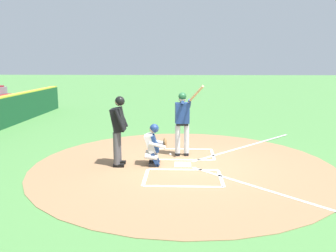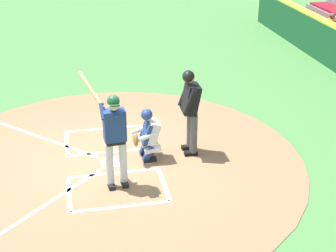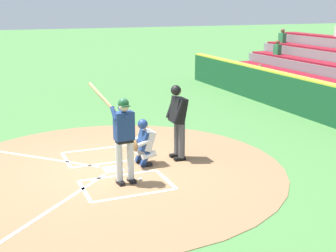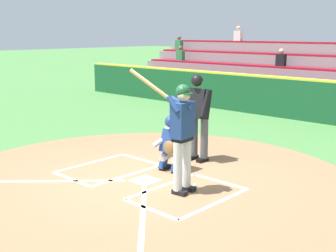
{
  "view_description": "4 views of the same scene",
  "coord_description": "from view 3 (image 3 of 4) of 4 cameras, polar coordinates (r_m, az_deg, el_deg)",
  "views": [
    {
      "loc": [
        8.87,
        -0.07,
        2.76
      ],
      "look_at": [
        -0.11,
        -0.4,
        1.04
      ],
      "focal_mm": 36.6,
      "sensor_mm": 36.0,
      "label": 1
    },
    {
      "loc": [
        -9.23,
        0.67,
        5.2
      ],
      "look_at": [
        -0.47,
        -1.1,
        0.96
      ],
      "focal_mm": 54.11,
      "sensor_mm": 36.0,
      "label": 2
    },
    {
      "loc": [
        -9.88,
        2.64,
        3.77
      ],
      "look_at": [
        -0.16,
        -1.31,
        0.96
      ],
      "focal_mm": 49.46,
      "sensor_mm": 36.0,
      "label": 3
    },
    {
      "loc": [
        -5.68,
        5.41,
        2.7
      ],
      "look_at": [
        0.44,
        -1.09,
        0.82
      ],
      "focal_mm": 47.36,
      "sensor_mm": 36.0,
      "label": 4
    }
  ],
  "objects": [
    {
      "name": "ground_plane",
      "position": [
        10.9,
        -6.77,
        -5.36
      ],
      "size": [
        120.0,
        120.0,
        0.0
      ],
      "primitive_type": "plane",
      "color": "#4C8442"
    },
    {
      "name": "catcher",
      "position": [
        10.96,
        -3.0,
        -1.9
      ],
      "size": [
        0.61,
        0.61,
        1.13
      ],
      "color": "black",
      "rests_on": "ground"
    },
    {
      "name": "home_plate_and_chalk",
      "position": [
        10.71,
        -11.33,
        -5.84
      ],
      "size": [
        7.93,
        4.91,
        0.01
      ],
      "color": "white",
      "rests_on": "dirt_circle"
    },
    {
      "name": "baseball",
      "position": [
        10.18,
        -3.42,
        -6.56
      ],
      "size": [
        0.07,
        0.07,
        0.07
      ],
      "primitive_type": "sphere",
      "color": "white",
      "rests_on": "ground"
    },
    {
      "name": "batter",
      "position": [
        9.74,
        -5.5,
        -1.0
      ],
      "size": [
        0.89,
        0.79,
        2.13
      ],
      "color": "silver",
      "rests_on": "ground"
    },
    {
      "name": "plate_umpire",
      "position": [
        11.24,
        1.23,
        1.12
      ],
      "size": [
        0.58,
        0.41,
        1.86
      ],
      "color": "#4C4C51",
      "rests_on": "ground"
    },
    {
      "name": "dirt_circle",
      "position": [
        10.9,
        -6.77,
        -5.33
      ],
      "size": [
        8.0,
        8.0,
        0.01
      ],
      "primitive_type": "cylinder",
      "color": "#99704C",
      "rests_on": "ground"
    }
  ]
}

